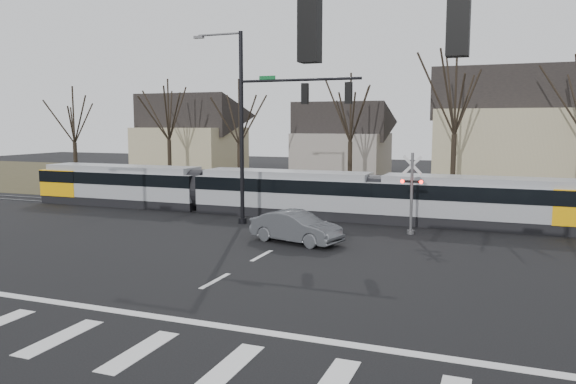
% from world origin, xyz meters
% --- Properties ---
extents(ground, '(140.00, 140.00, 0.00)m').
position_xyz_m(ground, '(0.00, 0.00, 0.00)').
color(ground, black).
extents(grass_verge, '(140.00, 28.00, 0.01)m').
position_xyz_m(grass_verge, '(0.00, 32.00, 0.01)').
color(grass_verge, '#38331E').
rests_on(grass_verge, ground).
extents(crosswalk, '(27.00, 2.60, 0.01)m').
position_xyz_m(crosswalk, '(0.00, -4.00, 0.01)').
color(crosswalk, silver).
rests_on(crosswalk, ground).
extents(stop_line, '(28.00, 0.35, 0.01)m').
position_xyz_m(stop_line, '(0.00, -1.80, 0.01)').
color(stop_line, silver).
rests_on(stop_line, ground).
extents(lane_dashes, '(0.18, 30.00, 0.01)m').
position_xyz_m(lane_dashes, '(0.00, 16.00, 0.01)').
color(lane_dashes, silver).
rests_on(lane_dashes, ground).
extents(rail_pair, '(90.00, 1.52, 0.06)m').
position_xyz_m(rail_pair, '(0.00, 15.80, 0.03)').
color(rail_pair, '#59595E').
rests_on(rail_pair, ground).
extents(tram, '(34.68, 2.57, 2.63)m').
position_xyz_m(tram, '(-2.97, 16.00, 1.43)').
color(tram, gray).
rests_on(tram, ground).
extents(sedan, '(3.74, 5.12, 1.43)m').
position_xyz_m(sedan, '(0.42, 8.94, 0.72)').
color(sedan, '#484B4F').
rests_on(sedan, ground).
extents(signal_pole_far, '(9.28, 0.44, 10.20)m').
position_xyz_m(signal_pole_far, '(-2.41, 12.50, 5.70)').
color(signal_pole_far, black).
rests_on(signal_pole_far, ground).
extents(rail_crossing_signal, '(1.08, 0.36, 4.00)m').
position_xyz_m(rail_crossing_signal, '(5.00, 12.79, 1.89)').
color(rail_crossing_signal, '#59595B').
rests_on(rail_crossing_signal, ground).
extents(tree_row, '(59.20, 7.20, 10.00)m').
position_xyz_m(tree_row, '(2.00, 26.00, 5.00)').
color(tree_row, black).
rests_on(tree_row, ground).
extents(house_a, '(9.72, 8.64, 8.60)m').
position_xyz_m(house_a, '(-20.00, 34.00, 4.46)').
color(house_a, tan).
rests_on(house_a, ground).
extents(house_b, '(8.64, 7.56, 7.65)m').
position_xyz_m(house_b, '(-5.00, 36.00, 3.97)').
color(house_b, gray).
rests_on(house_b, ground).
extents(house_c, '(10.80, 8.64, 10.10)m').
position_xyz_m(house_c, '(9.00, 33.00, 5.23)').
color(house_c, tan).
rests_on(house_c, ground).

